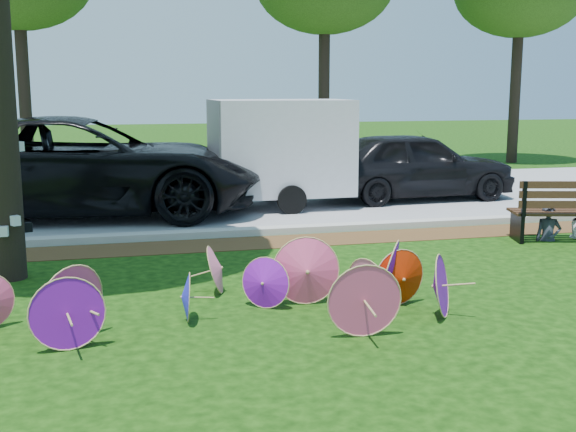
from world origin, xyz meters
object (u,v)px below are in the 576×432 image
at_px(cargo_trailer, 281,147).
at_px(person_left, 550,206).
at_px(black_van, 82,167).
at_px(dark_pickup, 413,165).
at_px(parasol_pile, 270,287).
at_px(park_bench, 570,210).

distance_m(cargo_trailer, person_left, 5.80).
height_order(black_van, dark_pickup, black_van).
height_order(parasol_pile, cargo_trailer, cargo_trailer).
relative_size(parasol_pile, black_van, 0.77).
bearing_deg(person_left, black_van, 168.51).
xyz_separation_m(parasol_pile, dark_pickup, (5.09, 7.81, 0.42)).
bearing_deg(black_van, person_left, -113.41).
bearing_deg(cargo_trailer, person_left, -51.30).
bearing_deg(parasol_pile, person_left, 28.51).
distance_m(dark_pickup, cargo_trailer, 3.27).
relative_size(parasol_pile, dark_pickup, 1.18).
bearing_deg(parasol_pile, dark_pickup, 56.88).
height_order(black_van, park_bench, black_van).
xyz_separation_m(black_van, dark_pickup, (7.35, 0.41, -0.20)).
bearing_deg(dark_pickup, park_bench, -173.72).
xyz_separation_m(black_van, cargo_trailer, (4.14, 0.06, 0.31)).
xyz_separation_m(parasol_pile, black_van, (-2.26, 7.39, 0.63)).
bearing_deg(cargo_trailer, parasol_pile, -104.45).
bearing_deg(park_bench, black_van, 165.46).
height_order(dark_pickup, park_bench, dark_pickup).
relative_size(cargo_trailer, park_bench, 1.44).
relative_size(cargo_trailer, person_left, 2.41).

